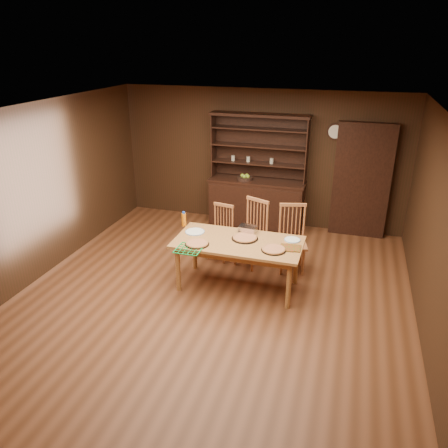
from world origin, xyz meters
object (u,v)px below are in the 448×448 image
(chair_left, at_px, (221,230))
(chair_center, at_px, (253,230))
(juice_bottle, at_px, (184,219))
(dining_table, at_px, (238,246))
(chair_right, at_px, (292,235))
(china_hutch, at_px, (257,197))

(chair_left, xyz_separation_m, chair_center, (0.56, -0.06, 0.09))
(chair_left, height_order, juice_bottle, juice_bottle)
(chair_left, relative_size, chair_center, 0.85)
(dining_table, relative_size, chair_center, 1.67)
(chair_center, bearing_deg, chair_right, 24.39)
(chair_center, bearing_deg, juice_bottle, -129.30)
(china_hutch, bearing_deg, chair_right, -59.08)
(china_hutch, relative_size, chair_right, 2.03)
(chair_center, distance_m, juice_bottle, 1.14)
(juice_bottle, bearing_deg, chair_center, 27.29)
(chair_left, bearing_deg, china_hutch, 90.48)
(dining_table, distance_m, juice_bottle, 1.02)
(china_hutch, bearing_deg, dining_table, -83.52)
(dining_table, distance_m, chair_left, 1.03)
(chair_center, bearing_deg, china_hutch, 124.35)
(juice_bottle, bearing_deg, dining_table, -17.34)
(chair_right, bearing_deg, dining_table, -143.66)
(chair_left, bearing_deg, chair_center, 3.76)
(china_hutch, height_order, juice_bottle, china_hutch)
(china_hutch, relative_size, chair_left, 2.34)
(dining_table, bearing_deg, juice_bottle, 162.66)
(chair_center, xyz_separation_m, juice_bottle, (-0.98, -0.51, 0.28))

